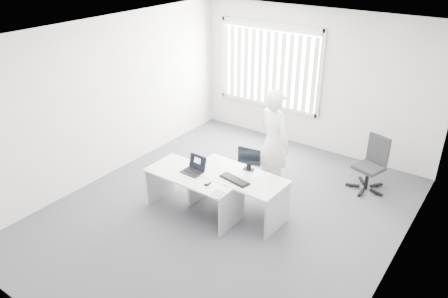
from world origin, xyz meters
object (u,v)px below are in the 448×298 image
Objects in this scene: desk_far at (237,186)px; laptop at (192,166)px; desk_near at (194,185)px; office_chair at (369,173)px; person at (274,142)px; monitor at (249,159)px.

laptop reaches higher than desk_far.
desk_far is at bearing 30.40° from laptop.
office_chair is (2.03, 2.28, -0.19)m from desk_near.
office_chair is 3.04× the size of laptop.
office_chair is 0.53× the size of person.
person is at bearing 77.05° from monitor.
desk_near is at bearing -21.32° from laptop.
monitor is at bearing 43.08° from laptop.
person reaches higher than monitor.
desk_far reaches higher than desk_near.
person is at bearing 62.33° from laptop.
desk_near is 3.06m from office_chair.
desk_far is 0.45m from monitor.
person is 5.74× the size of laptop.
office_chair reaches higher than laptop.
desk_far is at bearing -108.85° from office_chair.
desk_far is at bearing 31.36° from desk_near.
laptop reaches higher than desk_near.
office_chair reaches higher than desk_far.
office_chair is at bearing -121.45° from person.
monitor is at bearing 43.74° from desk_near.
office_chair is at bearing 49.79° from laptop.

